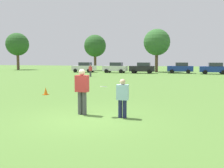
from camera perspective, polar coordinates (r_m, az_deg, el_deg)
ground_plane at (r=9.21m, az=-5.81°, el=-8.02°), size 171.86×171.86×0.00m
player_thrower at (r=9.73m, az=-7.02°, el=-1.17°), size 0.51×0.30×1.82m
player_defender at (r=9.13m, az=2.46°, el=-2.86°), size 0.46×0.29×1.47m
frisbee at (r=9.36m, az=-1.96°, el=-0.61°), size 0.27×0.27×0.06m
traffic_cone at (r=15.91m, az=-15.23°, el=-1.62°), size 0.32×0.32×0.48m
parked_car_near_left at (r=44.90m, az=-6.50°, el=3.91°), size 4.25×2.31×1.82m
parked_car_mid_left at (r=42.80m, az=0.78°, el=3.87°), size 4.25×2.31×1.82m
parked_car_center at (r=41.47m, az=7.15°, el=3.78°), size 4.25×2.31×1.82m
parked_car_mid_right at (r=42.84m, az=15.72°, el=3.67°), size 4.25×2.31×1.82m
parked_car_near_right at (r=41.88m, az=22.72°, el=3.41°), size 4.25×2.31×1.82m
bystander_sideline_watcher at (r=32.38m, az=-5.07°, el=3.27°), size 0.50×0.43×1.58m
tree_west_oak at (r=61.74m, az=-21.24°, el=8.62°), size 5.27×5.27×8.57m
tree_west_maple at (r=53.05m, az=-3.99°, el=8.86°), size 4.71×4.71×7.65m
tree_center_elm at (r=47.21m, az=10.43°, el=9.55°), size 4.96×4.96×8.06m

